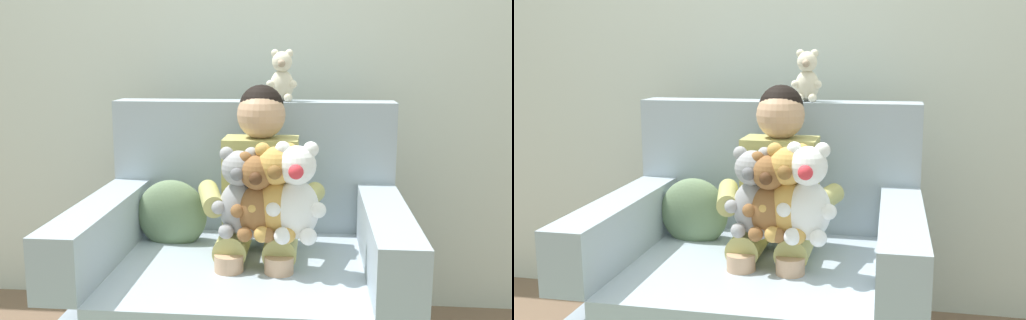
% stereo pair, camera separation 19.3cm
% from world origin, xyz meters
% --- Properties ---
extents(back_wall, '(6.00, 0.10, 2.60)m').
position_xyz_m(back_wall, '(0.00, 0.75, 1.30)').
color(back_wall, silver).
rests_on(back_wall, ground).
extents(armchair, '(1.08, 0.90, 0.95)m').
position_xyz_m(armchair, '(0.00, 0.04, 0.31)').
color(armchair, '#9EADBC').
rests_on(armchair, ground).
extents(seated_child, '(0.45, 0.39, 0.82)m').
position_xyz_m(seated_child, '(0.05, 0.07, 0.66)').
color(seated_child, tan).
rests_on(seated_child, armchair).
extents(plush_brown, '(0.17, 0.13, 0.28)m').
position_xyz_m(plush_brown, '(0.06, -0.11, 0.69)').
color(plush_brown, brown).
rests_on(plush_brown, armchair).
extents(plush_honey, '(0.18, 0.15, 0.31)m').
position_xyz_m(plush_honey, '(0.12, -0.10, 0.70)').
color(plush_honey, gold).
rests_on(plush_honey, armchair).
extents(plush_white, '(0.19, 0.15, 0.31)m').
position_xyz_m(plush_white, '(0.18, -0.11, 0.70)').
color(plush_white, white).
rests_on(plush_white, armchair).
extents(plush_grey, '(0.17, 0.14, 0.29)m').
position_xyz_m(plush_grey, '(-0.00, -0.08, 0.69)').
color(plush_grey, '#9E9EA3').
rests_on(plush_grey, armchair).
extents(plush_cream_on_backrest, '(0.12, 0.10, 0.20)m').
position_xyz_m(plush_cream_on_backrest, '(0.11, 0.38, 1.04)').
color(plush_cream_on_backrest, silver).
rests_on(plush_cream_on_backrest, armchair).
extents(throw_pillow, '(0.26, 0.13, 0.26)m').
position_xyz_m(throw_pillow, '(-0.28, 0.17, 0.55)').
color(throw_pillow, slate).
rests_on(throw_pillow, armchair).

